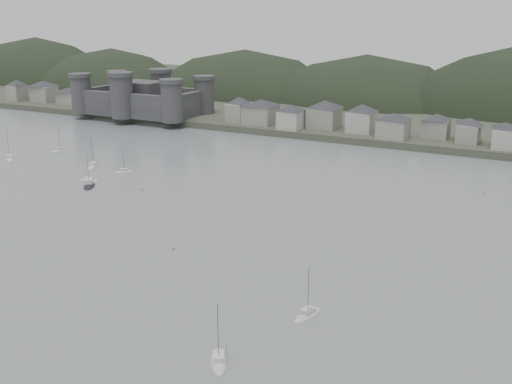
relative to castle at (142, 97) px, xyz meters
The scene contains 9 objects.
ground 216.45m from the castle, 56.28° to the right, with size 900.00×900.00×0.00m, color slate.
far_shore_land 166.61m from the castle, 43.83° to the left, with size 900.00×250.00×3.00m, color #383D2D.
forested_ridge 155.26m from the castle, 35.67° to the left, with size 851.55×103.94×102.57m.
castle is the anchor object (origin of this frame).
waterfront_town 170.64m from the castle, ahead, with size 451.48×28.46×12.92m.
sailboat_lead 117.22m from the castle, 60.84° to the right, with size 7.50×3.40×9.92m.
moored_fleet 156.24m from the castle, 48.76° to the right, with size 246.34×165.38×13.50m.
motor_launch_far 123.31m from the castle, 60.14° to the right, with size 7.64×9.26×4.12m.
mooring_buoys 171.55m from the castle, 45.05° to the right, with size 167.97×139.46×0.70m.
Camera 1 is at (72.67, -63.73, 53.68)m, focal length 42.12 mm.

